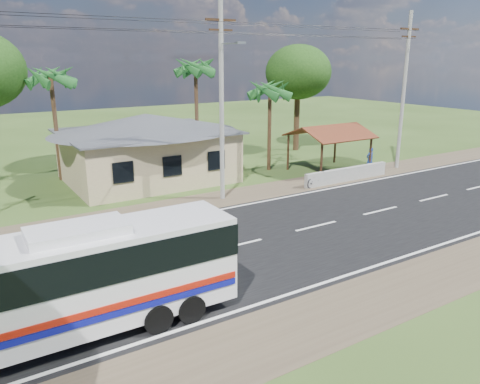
% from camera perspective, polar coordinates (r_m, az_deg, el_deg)
% --- Properties ---
extents(ground, '(120.00, 120.00, 0.00)m').
position_cam_1_polar(ground, '(20.53, -0.30, -6.53)').
color(ground, '#2D4418').
rests_on(ground, ground).
extents(road, '(120.00, 16.00, 0.03)m').
position_cam_1_polar(road, '(20.53, -0.30, -6.51)').
color(road, black).
rests_on(road, ground).
extents(house, '(12.40, 10.00, 5.00)m').
position_cam_1_polar(house, '(31.56, -11.32, 6.17)').
color(house, tan).
rests_on(house, ground).
extents(waiting_shed, '(5.20, 4.48, 3.35)m').
position_cam_1_polar(waiting_shed, '(34.07, 10.90, 7.06)').
color(waiting_shed, '#362413').
rests_on(waiting_shed, ground).
extents(concrete_barrier, '(7.00, 0.30, 0.90)m').
position_cam_1_polar(concrete_barrier, '(31.78, 12.90, 2.11)').
color(concrete_barrier, '#9E9E99').
rests_on(concrete_barrier, ground).
extents(utility_poles, '(32.80, 2.22, 11.00)m').
position_cam_1_polar(utility_poles, '(25.99, -2.90, 11.36)').
color(utility_poles, '#9E9E99').
rests_on(utility_poles, ground).
extents(palm_near, '(2.80, 2.80, 6.70)m').
position_cam_1_polar(palm_near, '(33.46, 3.69, 12.29)').
color(palm_near, '#47301E').
rests_on(palm_near, ground).
extents(palm_mid, '(2.80, 2.80, 8.20)m').
position_cam_1_polar(palm_mid, '(35.44, -5.45, 14.80)').
color(palm_mid, '#47301E').
rests_on(palm_mid, ground).
extents(palm_far, '(2.80, 2.80, 7.70)m').
position_cam_1_polar(palm_far, '(32.70, -22.09, 12.80)').
color(palm_far, '#47301E').
rests_on(palm_far, ground).
extents(tree_behind_shed, '(5.60, 5.60, 9.02)m').
position_cam_1_polar(tree_behind_shed, '(41.33, 7.11, 14.26)').
color(tree_behind_shed, '#47301E').
rests_on(tree_behind_shed, ground).
extents(coach_bus, '(10.94, 2.46, 3.39)m').
position_cam_1_polar(coach_bus, '(14.19, -22.27, -10.02)').
color(coach_bus, silver).
rests_on(coach_bus, ground).
extents(motorcycle, '(1.93, 1.16, 0.96)m').
position_cam_1_polar(motorcycle, '(30.02, 9.16, 1.56)').
color(motorcycle, black).
rests_on(motorcycle, ground).
extents(person, '(0.64, 0.43, 1.74)m').
position_cam_1_polar(person, '(34.86, 15.54, 3.85)').
color(person, navy).
rests_on(person, ground).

